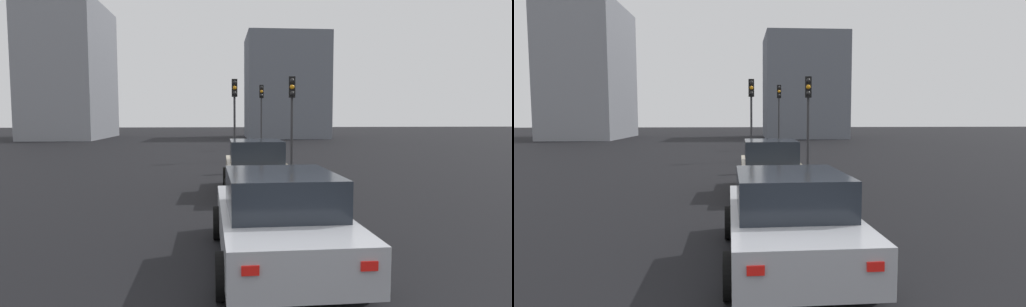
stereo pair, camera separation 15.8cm
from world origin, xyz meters
The scene contains 7 objects.
car_beige_lead centered at (8.46, -0.17, 0.78)m, with size 4.32×1.99×1.64m.
car_silver_second centered at (2.05, -0.03, 0.73)m, with size 4.64×2.20×1.51m.
traffic_light_near_left centered at (25.30, -1.95, 3.19)m, with size 0.32×0.28×4.45m.
traffic_light_near_right centered at (13.90, -2.19, 2.91)m, with size 0.33×0.31×4.05m.
traffic_light_far_left centered at (17.68, 0.16, 3.04)m, with size 0.32×0.29×4.23m.
building_facade_left centered at (41.48, -6.00, 5.32)m, with size 8.18×8.22×10.64m, color slate.
building_facade_center centered at (41.47, 16.00, 6.73)m, with size 11.25×6.81×13.45m, color gray.
Camera 2 is at (-4.89, 0.76, 2.41)m, focal length 30.70 mm.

